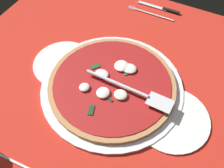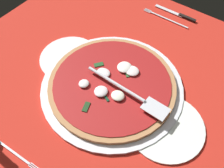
# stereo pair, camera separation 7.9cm
# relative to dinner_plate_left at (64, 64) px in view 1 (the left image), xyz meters

# --- Properties ---
(ground_plane) EXTENTS (1.09, 1.09, 0.01)m
(ground_plane) POSITION_rel_dinner_plate_left_xyz_m (0.17, -0.04, -0.01)
(ground_plane) COLOR red
(checker_pattern) EXTENTS (1.09, 1.09, 0.00)m
(checker_pattern) POSITION_rel_dinner_plate_left_xyz_m (0.17, -0.04, -0.01)
(checker_pattern) COLOR white
(checker_pattern) RESTS_ON ground_plane
(pizza_pan) EXTENTS (0.45, 0.45, 0.01)m
(pizza_pan) POSITION_rel_dinner_plate_left_xyz_m (0.19, -0.02, 0.00)
(pizza_pan) COLOR silver
(pizza_pan) RESTS_ON ground_plane
(dinner_plate_left) EXTENTS (0.21, 0.21, 0.01)m
(dinner_plate_left) POSITION_rel_dinner_plate_left_xyz_m (0.00, 0.00, 0.00)
(dinner_plate_left) COLOR white
(dinner_plate_left) RESTS_ON ground_plane
(dinner_plate_right) EXTENTS (0.22, 0.22, 0.01)m
(dinner_plate_right) POSITION_rel_dinner_plate_left_xyz_m (0.40, -0.04, 0.00)
(dinner_plate_right) COLOR white
(dinner_plate_right) RESTS_ON ground_plane
(pizza) EXTENTS (0.40, 0.40, 0.03)m
(pizza) POSITION_rel_dinner_plate_left_xyz_m (0.19, -0.01, 0.02)
(pizza) COLOR #B67E4E
(pizza) RESTS_ON pizza_pan
(pizza_server) EXTENTS (0.28, 0.05, 0.01)m
(pizza_server) POSITION_rel_dinner_plate_left_xyz_m (0.26, -0.02, 0.04)
(pizza_server) COLOR silver
(pizza_server) RESTS_ON pizza
(place_setting_far) EXTENTS (0.21, 0.11, 0.01)m
(place_setting_far) POSITION_rel_dinner_plate_left_xyz_m (0.18, 0.41, -0.00)
(place_setting_far) COLOR white
(place_setting_far) RESTS_ON ground_plane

